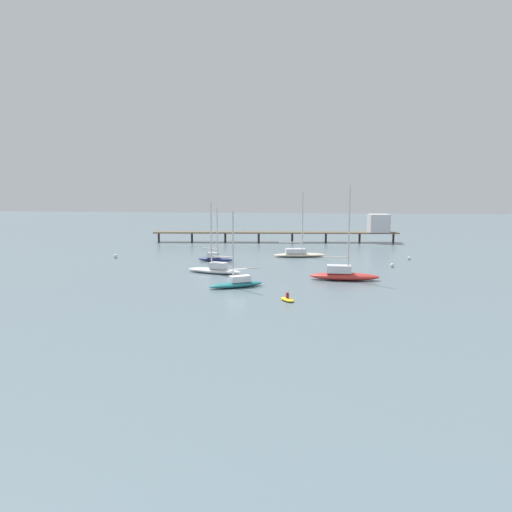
% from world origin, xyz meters
% --- Properties ---
extents(ground_plane, '(400.00, 400.00, 0.00)m').
position_xyz_m(ground_plane, '(0.00, 0.00, 0.00)').
color(ground_plane, slate).
extents(pier, '(58.39, 10.10, 6.77)m').
position_xyz_m(pier, '(13.87, 56.82, 3.62)').
color(pier, brown).
rests_on(pier, ground_plane).
extents(sailboat_white, '(9.27, 4.67, 10.86)m').
position_xyz_m(sailboat_white, '(-5.09, 10.16, 0.70)').
color(sailboat_white, white).
rests_on(sailboat_white, ground_plane).
extents(sailboat_cream, '(10.19, 4.67, 12.18)m').
position_xyz_m(sailboat_cream, '(6.70, 30.30, 0.69)').
color(sailboat_cream, beige).
rests_on(sailboat_cream, ground_plane).
extents(sailboat_teal, '(7.33, 5.36, 9.96)m').
position_xyz_m(sailboat_teal, '(0.03, -0.10, 0.68)').
color(sailboat_teal, '#1E727A').
rests_on(sailboat_teal, ground_plane).
extents(sailboat_navy, '(6.62, 2.41, 9.61)m').
position_xyz_m(sailboat_navy, '(-7.64, 22.27, 0.69)').
color(sailboat_navy, navy).
rests_on(sailboat_navy, ground_plane).
extents(sailboat_red, '(9.70, 2.71, 13.26)m').
position_xyz_m(sailboat_red, '(14.03, 6.95, 0.86)').
color(sailboat_red, red).
rests_on(sailboat_red, ground_plane).
extents(dinghy_yellow, '(2.19, 2.58, 1.14)m').
position_xyz_m(dinghy_yellow, '(7.11, -7.20, 0.22)').
color(dinghy_yellow, yellow).
rests_on(dinghy_yellow, ground_plane).
extents(mooring_buoy_near, '(0.75, 0.75, 0.75)m').
position_xyz_m(mooring_buoy_near, '(-26.94, 24.13, 0.37)').
color(mooring_buoy_near, silver).
rests_on(mooring_buoy_near, ground_plane).
extents(mooring_buoy_mid, '(0.59, 0.59, 0.59)m').
position_xyz_m(mooring_buoy_mid, '(26.70, 28.82, 0.30)').
color(mooring_buoy_mid, silver).
rests_on(mooring_buoy_mid, ground_plane).
extents(mooring_buoy_outer, '(0.66, 0.66, 0.66)m').
position_xyz_m(mooring_buoy_outer, '(22.45, 19.67, 0.33)').
color(mooring_buoy_outer, silver).
rests_on(mooring_buoy_outer, ground_plane).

